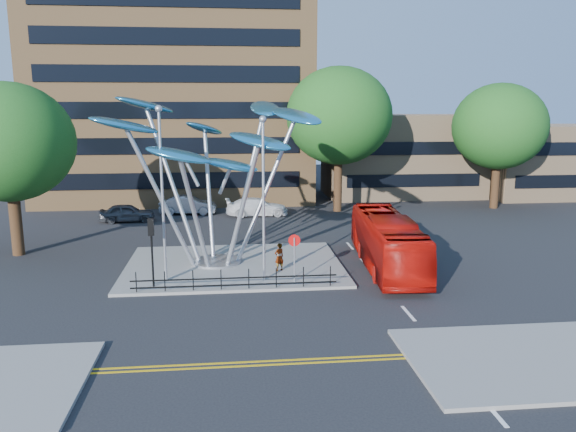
{
  "coord_description": "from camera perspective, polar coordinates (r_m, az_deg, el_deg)",
  "views": [
    {
      "loc": [
        -1.18,
        -24.53,
        8.97
      ],
      "look_at": [
        1.84,
        4.0,
        3.26
      ],
      "focal_mm": 35.0,
      "sensor_mm": 36.0,
      "label": 1
    }
  ],
  "objects": [
    {
      "name": "low_building_near",
      "position": [
        57.39,
        11.47,
        6.07
      ],
      "size": [
        15.0,
        8.0,
        8.0
      ],
      "primitive_type": "cube",
      "color": "tan",
      "rests_on": "ground"
    },
    {
      "name": "red_bus",
      "position": [
        31.66,
        10.05,
        -2.59
      ],
      "size": [
        3.31,
        10.85,
        2.98
      ],
      "primitive_type": "imported",
      "rotation": [
        0.0,
        0.0,
        -0.08
      ],
      "color": "#AF0E08",
      "rests_on": "ground"
    },
    {
      "name": "double_yellow_far",
      "position": [
        20.35,
        -2.16,
        -14.89
      ],
      "size": [
        40.0,
        0.12,
        0.01
      ],
      "primitive_type": "cube",
      "color": "gold",
      "rests_on": "ground"
    },
    {
      "name": "tree_left",
      "position": [
        36.9,
        -26.55,
        6.7
      ],
      "size": [
        7.6,
        7.6,
        10.32
      ],
      "color": "black",
      "rests_on": "ground"
    },
    {
      "name": "no_entry_sign_island",
      "position": [
        28.16,
        0.65,
        -3.46
      ],
      "size": [
        0.6,
        0.1,
        2.45
      ],
      "color": "#9EA0A5",
      "rests_on": "traffic_island"
    },
    {
      "name": "ground",
      "position": [
        26.15,
        -3.12,
        -8.82
      ],
      "size": [
        120.0,
        120.0,
        0.0
      ],
      "primitive_type": "plane",
      "color": "black",
      "rests_on": "ground"
    },
    {
      "name": "tree_right",
      "position": [
        47.44,
        5.21,
        10.08
      ],
      "size": [
        8.8,
        8.8,
        12.11
      ],
      "color": "black",
      "rests_on": "ground"
    },
    {
      "name": "tree_far",
      "position": [
        52.02,
        20.67,
        8.49
      ],
      "size": [
        8.0,
        8.0,
        10.81
      ],
      "color": "black",
      "rests_on": "ground"
    },
    {
      "name": "pedestrian_railing_front",
      "position": [
        27.55,
        -5.41,
        -6.58
      ],
      "size": [
        10.0,
        0.06,
        1.0
      ],
      "color": "black",
      "rests_on": "traffic_island"
    },
    {
      "name": "pavement_right",
      "position": [
        23.13,
        27.07,
        -12.66
      ],
      "size": [
        12.0,
        6.0,
        0.15
      ],
      "primitive_type": "cube",
      "color": "slate",
      "rests_on": "ground"
    },
    {
      "name": "traffic_island",
      "position": [
        31.8,
        -5.49,
        -5.04
      ],
      "size": [
        12.0,
        9.0,
        0.15
      ],
      "primitive_type": "cube",
      "color": "slate",
      "rests_on": "ground"
    },
    {
      "name": "street_lamp_left",
      "position": [
        28.46,
        -12.71,
        3.69
      ],
      "size": [
        0.36,
        0.36,
        8.8
      ],
      "color": "#9EA0A5",
      "rests_on": "traffic_island"
    },
    {
      "name": "low_building_far",
      "position": [
        61.33,
        24.66,
        5.12
      ],
      "size": [
        12.0,
        8.0,
        7.0
      ],
      "primitive_type": "cube",
      "color": "tan",
      "rests_on": "ground"
    },
    {
      "name": "pedestrian",
      "position": [
        30.27,
        -0.9,
        -4.19
      ],
      "size": [
        0.66,
        0.58,
        1.52
      ],
      "primitive_type": "imported",
      "rotation": [
        0.0,
        0.0,
        3.62
      ],
      "color": "gray",
      "rests_on": "traffic_island"
    },
    {
      "name": "brick_tower",
      "position": [
        57.06,
        -11.35,
        17.11
      ],
      "size": [
        25.0,
        15.0,
        30.0
      ],
      "primitive_type": "cube",
      "color": "olive",
      "rests_on": "ground"
    },
    {
      "name": "leaf_sculpture",
      "position": [
        31.3,
        -7.71,
        7.31
      ],
      "size": [
        12.72,
        9.54,
        9.51
      ],
      "color": "#9EA0A5",
      "rests_on": "traffic_island"
    },
    {
      "name": "traffic_light_island",
      "position": [
        28.03,
        -13.71,
        -2.17
      ],
      "size": [
        0.28,
        0.18,
        3.42
      ],
      "color": "black",
      "rests_on": "traffic_island"
    },
    {
      "name": "parked_car_right",
      "position": [
        46.02,
        -3.18,
        0.93
      ],
      "size": [
        5.19,
        2.41,
        1.47
      ],
      "primitive_type": "imported",
      "rotation": [
        0.0,
        0.0,
        1.64
      ],
      "color": "silver",
      "rests_on": "ground"
    },
    {
      "name": "double_yellow_near",
      "position": [
        20.62,
        -2.22,
        -14.52
      ],
      "size": [
        40.0,
        0.12,
        0.01
      ],
      "primitive_type": "cube",
      "color": "gold",
      "rests_on": "ground"
    },
    {
      "name": "parked_car_mid",
      "position": [
        47.36,
        -10.12,
        1.1
      ],
      "size": [
        4.71,
        1.88,
        1.52
      ],
      "primitive_type": "imported",
      "rotation": [
        0.0,
        0.0,
        1.51
      ],
      "color": "#999AA0",
      "rests_on": "ground"
    },
    {
      "name": "parked_car_left",
      "position": [
        45.34,
        -16.03,
        0.32
      ],
      "size": [
        4.31,
        2.1,
        1.42
      ],
      "primitive_type": "imported",
      "rotation": [
        0.0,
        0.0,
        1.67
      ],
      "color": "#42454A",
      "rests_on": "ground"
    },
    {
      "name": "street_lamp_right",
      "position": [
        27.86,
        -2.52,
        3.25
      ],
      "size": [
        0.36,
        0.36,
        8.3
      ],
      "color": "#9EA0A5",
      "rests_on": "traffic_island"
    }
  ]
}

